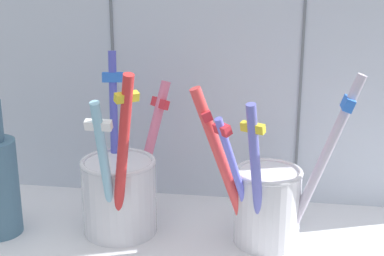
% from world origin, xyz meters
% --- Properties ---
extents(counter_slab, '(0.64, 0.22, 0.02)m').
position_xyz_m(counter_slab, '(0.00, 0.00, 0.01)').
color(counter_slab, silver).
rests_on(counter_slab, ground).
extents(tile_wall_back, '(0.64, 0.02, 0.45)m').
position_xyz_m(tile_wall_back, '(0.00, 0.12, 0.23)').
color(tile_wall_back, silver).
rests_on(tile_wall_back, ground).
extents(toothbrush_cup_left, '(0.09, 0.14, 0.19)m').
position_xyz_m(toothbrush_cup_left, '(-0.08, 0.01, 0.07)').
color(toothbrush_cup_left, silver).
rests_on(toothbrush_cup_left, counter_slab).
extents(toothbrush_cup_right, '(0.16, 0.09, 0.18)m').
position_xyz_m(toothbrush_cup_right, '(0.08, 0.01, 0.07)').
color(toothbrush_cup_right, silver).
rests_on(toothbrush_cup_right, counter_slab).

